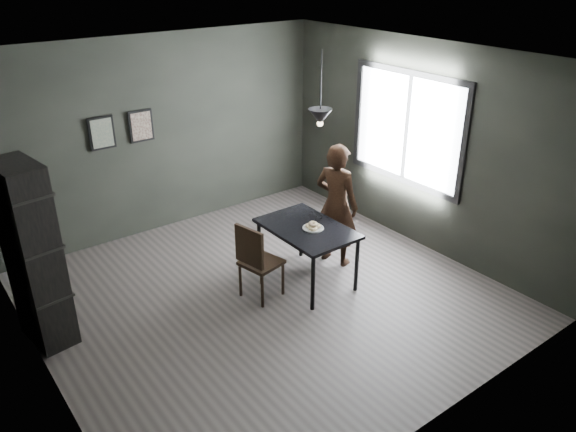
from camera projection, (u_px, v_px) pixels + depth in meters
ground at (267, 296)px, 6.77m from camera, size 5.00×5.00×0.00m
back_wall at (165, 135)px, 7.98m from camera, size 5.00×0.10×2.80m
ceiling at (263, 59)px, 5.57m from camera, size 5.00×5.00×0.02m
window_assembly at (407, 128)px, 7.57m from camera, size 0.04×1.96×1.56m
cafe_table at (307, 233)px, 6.81m from camera, size 0.80×1.20×0.75m
white_plate at (313, 229)px, 6.72m from camera, size 0.23×0.23×0.01m
donut_pile at (313, 226)px, 6.71m from camera, size 0.19×0.19×0.08m
woman at (336, 205)px, 7.20m from camera, size 0.57×0.69×1.64m
wood_chair at (256, 258)px, 6.50m from camera, size 0.50×0.50×0.97m
shelf_unit at (33, 256)px, 5.64m from camera, size 0.46×0.71×1.99m
pendant_lamp at (320, 117)px, 6.43m from camera, size 0.28×0.28×0.86m
framed_print_left at (102, 133)px, 7.38m from camera, size 0.34×0.04×0.44m
framed_print_right at (141, 126)px, 7.68m from camera, size 0.34×0.04×0.44m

